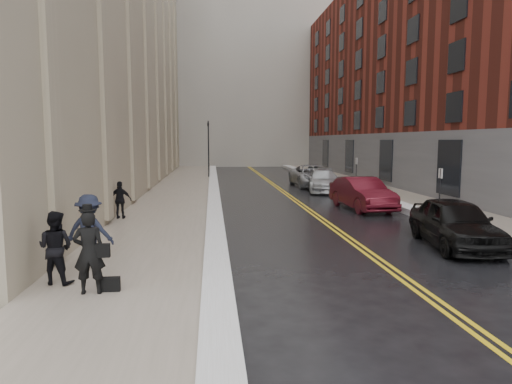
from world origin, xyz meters
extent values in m
plane|color=black|center=(0.00, 0.00, 0.00)|extent=(160.00, 160.00, 0.00)
cube|color=gray|center=(-4.50, 16.00, 0.07)|extent=(4.00, 64.00, 0.15)
cube|color=gray|center=(9.00, 16.00, 0.07)|extent=(3.00, 64.00, 0.15)
cube|color=gold|center=(2.38, 16.00, 0.00)|extent=(0.12, 64.00, 0.01)
cube|color=gold|center=(2.62, 16.00, 0.00)|extent=(0.12, 64.00, 0.01)
cube|color=white|center=(-2.20, 16.00, 0.13)|extent=(0.70, 60.80, 0.26)
cube|color=white|center=(7.15, 16.00, 0.15)|extent=(0.85, 60.80, 0.30)
cube|color=maroon|center=(17.50, 23.00, 9.00)|extent=(14.00, 50.00, 18.00)
cube|color=slate|center=(14.00, 66.00, 22.00)|extent=(22.00, 18.00, 44.00)
cylinder|color=black|center=(-2.60, 30.00, 2.60)|extent=(0.12, 0.12, 5.20)
imported|color=black|center=(-2.60, 30.00, 4.60)|extent=(0.18, 0.15, 0.90)
cylinder|color=black|center=(7.90, 8.00, 1.10)|extent=(0.06, 0.06, 2.20)
cube|color=white|center=(7.90, 8.00, 2.00)|extent=(0.02, 0.35, 0.45)
cylinder|color=black|center=(7.90, 20.00, 1.10)|extent=(0.06, 0.06, 2.20)
cube|color=white|center=(7.90, 20.00, 2.00)|extent=(0.02, 0.35, 0.45)
imported|color=black|center=(5.57, 2.47, 0.80)|extent=(2.50, 4.92, 1.60)
imported|color=#480C16|center=(5.20, 10.66, 0.81)|extent=(2.20, 5.07, 1.62)
imported|color=#B0B4B9|center=(5.20, 18.72, 0.74)|extent=(2.77, 5.36, 1.49)
imported|color=#A5A7AD|center=(5.20, 22.13, 0.81)|extent=(2.81, 5.89, 1.62)
imported|color=black|center=(-4.97, -1.54, 1.07)|extent=(0.70, 0.49, 1.84)
imported|color=black|center=(-5.93, -0.74, 1.01)|extent=(0.97, 0.84, 1.71)
imported|color=black|center=(-5.51, 0.59, 1.12)|extent=(1.36, 0.93, 1.93)
imported|color=black|center=(-6.20, 8.21, 0.95)|extent=(0.95, 0.44, 1.59)
camera|label=1|loc=(-2.29, -11.49, 3.48)|focal=32.00mm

